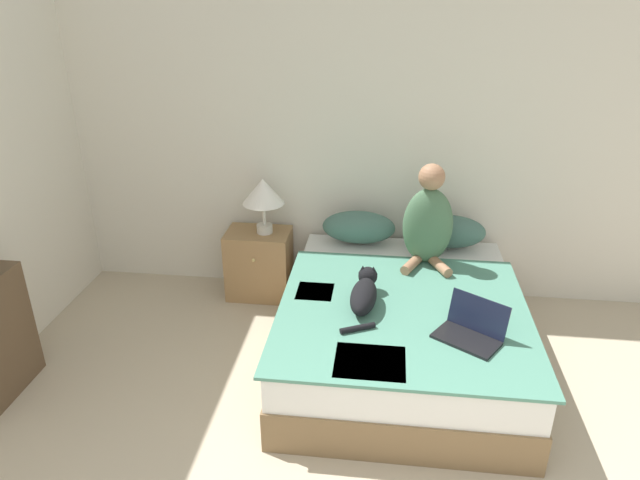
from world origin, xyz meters
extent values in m
cube|color=beige|center=(0.00, 3.72, 1.27)|extent=(6.14, 0.05, 2.55)
cube|color=brown|center=(0.08, 2.71, 0.13)|extent=(1.52, 1.90, 0.26)
cube|color=silver|center=(0.08, 2.71, 0.38)|extent=(1.49, 1.88, 0.23)
cube|color=#4C8470|center=(0.08, 2.52, 0.50)|extent=(1.56, 1.52, 0.02)
cube|color=#5B9384|center=(-0.11, 1.96, 0.51)|extent=(0.38, 0.32, 0.01)
cube|color=#5B9384|center=(-0.50, 2.68, 0.51)|extent=(0.24, 0.24, 0.01)
ellipsoid|color=#42665B|center=(-0.27, 3.50, 0.64)|extent=(0.57, 0.27, 0.25)
ellipsoid|color=#42665B|center=(0.42, 3.50, 0.64)|extent=(0.57, 0.27, 0.25)
ellipsoid|color=#476B4C|center=(0.24, 3.22, 0.79)|extent=(0.35, 0.19, 0.57)
sphere|color=#9E7051|center=(0.24, 3.22, 1.16)|extent=(0.18, 0.18, 0.18)
cylinder|color=#9E7051|center=(0.14, 3.09, 0.55)|extent=(0.17, 0.25, 0.07)
cylinder|color=#9E7051|center=(0.33, 3.09, 0.55)|extent=(0.17, 0.25, 0.07)
ellipsoid|color=black|center=(-0.18, 2.52, 0.59)|extent=(0.19, 0.40, 0.16)
sphere|color=black|center=(-0.16, 2.73, 0.62)|extent=(0.13, 0.13, 0.13)
cone|color=black|center=(-0.19, 2.74, 0.67)|extent=(0.06, 0.06, 0.06)
cone|color=black|center=(-0.12, 2.73, 0.67)|extent=(0.06, 0.06, 0.06)
cylinder|color=black|center=(-0.19, 2.25, 0.53)|extent=(0.21, 0.13, 0.04)
cube|color=black|center=(0.43, 2.22, 0.52)|extent=(0.41, 0.37, 0.02)
cube|color=black|center=(0.50, 2.33, 0.63)|extent=(0.33, 0.24, 0.21)
cube|color=#937047|center=(-1.06, 3.47, 0.28)|extent=(0.51, 0.35, 0.56)
sphere|color=tan|center=(-1.06, 3.29, 0.40)|extent=(0.03, 0.03, 0.03)
cylinder|color=beige|center=(-1.01, 3.47, 0.60)|extent=(0.13, 0.13, 0.07)
cylinder|color=beige|center=(-1.01, 3.47, 0.72)|extent=(0.02, 0.02, 0.18)
cone|color=white|center=(-1.01, 3.47, 0.91)|extent=(0.33, 0.33, 0.20)
camera|label=1|loc=(-0.07, -0.57, 2.39)|focal=32.00mm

